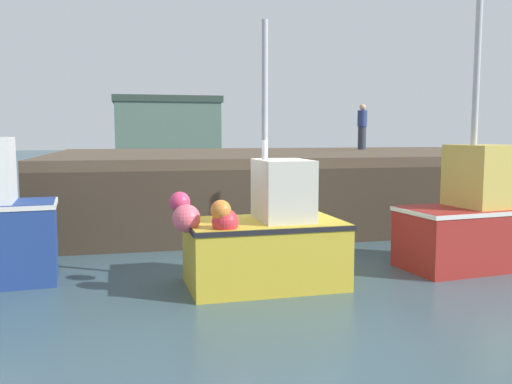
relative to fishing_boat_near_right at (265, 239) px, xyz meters
name	(u,v)px	position (x,y,z in m)	size (l,w,h in m)	color
ground	(273,275)	(0.35, 0.79, -0.86)	(120.00, 160.00, 0.10)	#38515B
pier	(304,163)	(2.85, 6.80, 0.91)	(14.73, 8.77, 2.04)	brown
fishing_boat_near_right	(265,239)	(0.00, 0.00, 0.00)	(2.96, 1.71, 4.47)	gold
fishing_boat_mid	(474,219)	(4.28, 0.38, 0.15)	(2.86, 1.73, 5.13)	maroon
dockworker	(362,127)	(5.78, 9.22, 2.03)	(0.34, 0.34, 1.60)	#2D3342
warehouse	(167,131)	(0.52, 35.04, 1.95)	(8.30, 4.62, 5.48)	#4C6656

